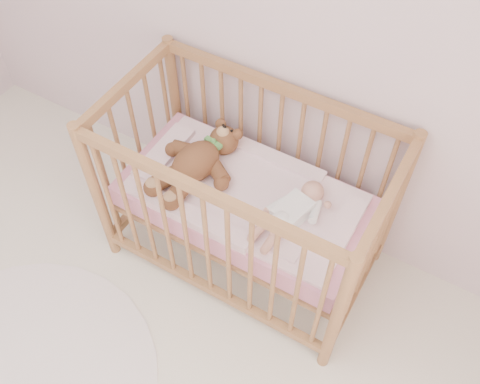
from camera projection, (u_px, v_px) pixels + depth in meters
The scene contains 5 objects.
crib at pixel (245, 200), 2.65m from camera, with size 1.36×0.76×1.00m, color #A27345, non-canonical shape.
mattress at pixel (245, 202), 2.67m from camera, with size 1.22×0.62×0.13m, color pink.
blanket at pixel (245, 193), 2.61m from camera, with size 1.10×0.58×0.06m, color #F8ABBA, non-canonical shape.
baby at pixel (293, 208), 2.46m from camera, with size 0.23×0.49×0.12m, color white, non-canonical shape.
teddy_bear at pixel (196, 163), 2.61m from camera, with size 0.42×0.60×0.17m, color brown, non-canonical shape.
Camera 1 is at (0.97, 0.21, 2.62)m, focal length 40.00 mm.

